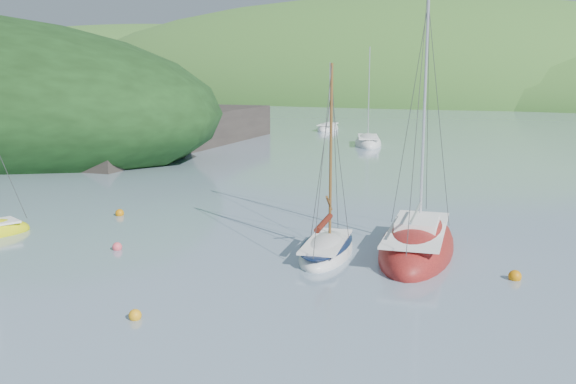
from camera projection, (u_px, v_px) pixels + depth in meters
The scene contains 7 objects.
ground at pixel (170, 297), 21.49m from camera, with size 700.00×700.00×0.00m, color #748CA0.
shoreline_hills at pixel (551, 101), 174.22m from camera, with size 690.00×135.00×56.00m.
daysailer_white at pixel (327, 250), 26.54m from camera, with size 3.29×5.77×8.37m.
sloop_red at pixel (417, 246), 26.92m from camera, with size 4.79×9.16×12.91m.
distant_sloop_a at pixel (368, 143), 66.76m from camera, with size 5.60×8.12×10.97m.
distant_sloop_c at pixel (328, 129), 84.22m from camera, with size 3.82×7.08×9.59m.
mooring_buoys at pixel (233, 253), 26.35m from camera, with size 20.64×11.02×0.47m.
Camera 1 is at (13.42, -15.97, 7.41)m, focal length 40.00 mm.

